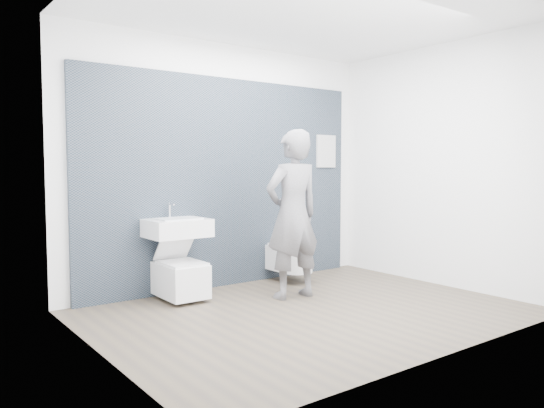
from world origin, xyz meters
TOP-DOWN VIEW (x-y plane):
  - ground at (0.00, 0.00)m, footprint 4.00×4.00m
  - room_shell at (0.00, 0.00)m, footprint 4.00×4.00m
  - tile_wall at (0.00, 1.47)m, footprint 3.60×0.06m
  - washbasin at (-0.78, 1.21)m, footprint 0.62×0.47m
  - toilet_square at (-0.78, 1.15)m, footprint 0.41×0.59m
  - toilet_rounded at (0.70, 1.14)m, footprint 0.36×0.60m
  - info_placard at (1.51, 1.43)m, footprint 0.32×0.03m
  - visitor at (0.22, 0.53)m, footprint 0.67×0.46m

SIDE VIEW (x-z plane):
  - ground at x=0.00m, z-range 0.00..0.00m
  - tile_wall at x=0.00m, z-range -1.20..1.20m
  - info_placard at x=1.51m, z-range -0.21..0.21m
  - toilet_square at x=-0.78m, z-range -0.11..0.59m
  - toilet_rounded at x=0.70m, z-range 0.13..0.46m
  - washbasin at x=-0.78m, z-range 0.52..0.99m
  - visitor at x=0.22m, z-range 0.00..1.77m
  - room_shell at x=0.00m, z-range -0.26..3.74m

